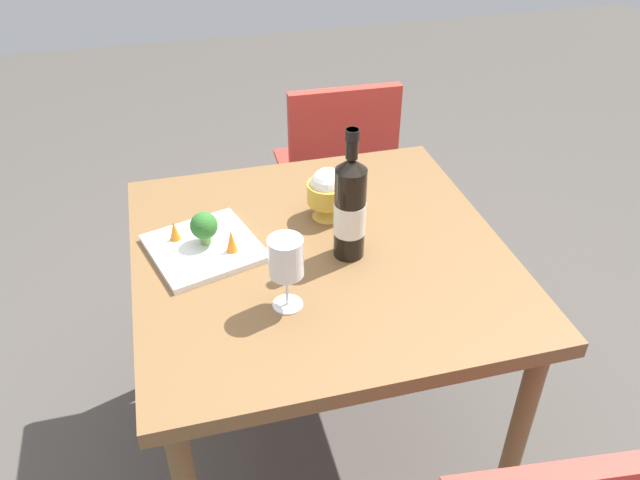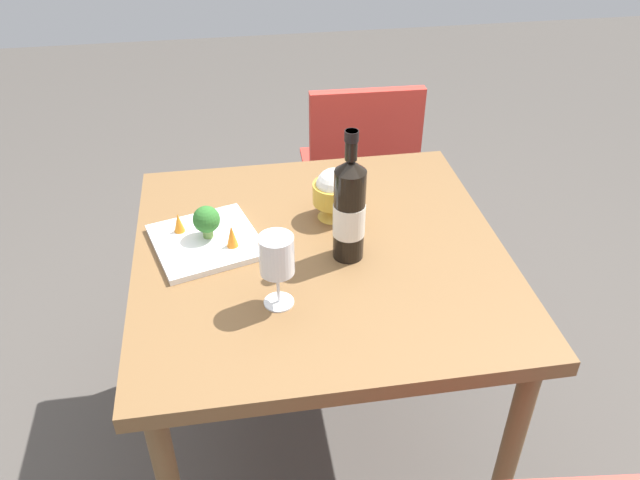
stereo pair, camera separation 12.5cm
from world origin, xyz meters
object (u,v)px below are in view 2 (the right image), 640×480
(rice_bowl, at_px, (334,193))
(carrot_garnish_left, at_px, (232,236))
(wine_bottle, at_px, (349,210))
(wine_glass, at_px, (277,257))
(carrot_garnish_right, at_px, (179,223))
(serving_plate, at_px, (206,241))
(broccoli_floret, at_px, (206,220))
(chair_near_window, at_px, (360,163))

(rice_bowl, height_order, carrot_garnish_left, rice_bowl)
(carrot_garnish_left, bearing_deg, rice_bowl, -157.30)
(wine_bottle, relative_size, rice_bowl, 2.37)
(wine_glass, bearing_deg, carrot_garnish_right, -53.27)
(serving_plate, xyz_separation_m, carrot_garnish_left, (-0.07, 0.04, 0.04))
(serving_plate, bearing_deg, wine_bottle, 163.36)
(rice_bowl, relative_size, broccoli_floret, 1.65)
(chair_near_window, bearing_deg, serving_plate, -125.30)
(serving_plate, relative_size, broccoli_floret, 3.61)
(chair_near_window, height_order, carrot_garnish_right, chair_near_window)
(rice_bowl, bearing_deg, carrot_garnish_left, 22.70)
(chair_near_window, bearing_deg, wine_bottle, -102.87)
(wine_bottle, bearing_deg, broccoli_floret, -18.39)
(serving_plate, bearing_deg, broccoli_floret, -124.65)
(wine_glass, relative_size, carrot_garnish_left, 3.00)
(wine_bottle, relative_size, wine_glass, 1.88)
(rice_bowl, relative_size, carrot_garnish_left, 2.37)
(broccoli_floret, distance_m, carrot_garnish_left, 0.08)
(carrot_garnish_right, bearing_deg, rice_bowl, -175.91)
(serving_plate, bearing_deg, carrot_garnish_left, 148.39)
(wine_glass, bearing_deg, wine_bottle, -141.35)
(wine_glass, distance_m, carrot_garnish_left, 0.24)
(wine_glass, height_order, carrot_garnish_right, wine_glass)
(wine_glass, distance_m, carrot_garnish_right, 0.38)
(chair_near_window, height_order, broccoli_floret, broccoli_floret)
(carrot_garnish_left, height_order, carrot_garnish_right, carrot_garnish_left)
(wine_bottle, bearing_deg, rice_bowl, -88.24)
(carrot_garnish_left, bearing_deg, chair_near_window, -122.34)
(chair_near_window, distance_m, broccoli_floret, 0.97)
(wine_glass, relative_size, broccoli_floret, 2.09)
(chair_near_window, height_order, rice_bowl, rice_bowl)
(chair_near_window, bearing_deg, carrot_garnish_right, -130.11)
(wine_bottle, height_order, rice_bowl, wine_bottle)
(serving_plate, xyz_separation_m, broccoli_floret, (-0.01, -0.01, 0.06))
(wine_bottle, distance_m, broccoli_floret, 0.36)
(rice_bowl, bearing_deg, serving_plate, 12.35)
(broccoli_floret, relative_size, carrot_garnish_left, 1.44)
(chair_near_window, bearing_deg, rice_bowl, -106.87)
(wine_bottle, distance_m, carrot_garnish_left, 0.30)
(chair_near_window, relative_size, serving_plate, 2.74)
(carrot_garnish_left, bearing_deg, carrot_garnish_right, -33.18)
(wine_glass, height_order, rice_bowl, wine_glass)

